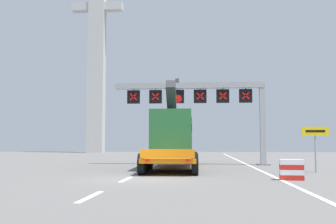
% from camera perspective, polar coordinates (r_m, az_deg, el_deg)
% --- Properties ---
extents(ground, '(112.00, 112.00, 0.00)m').
position_cam_1_polar(ground, '(17.93, -4.02, -9.70)').
color(ground, slate).
extents(lane_markings, '(0.20, 70.16, 0.01)m').
position_cam_1_polar(lane_markings, '(45.58, 0.61, -6.59)').
color(lane_markings, silver).
rests_on(lane_markings, ground).
extents(edge_line_right, '(0.20, 63.00, 0.01)m').
position_cam_1_polar(edge_line_right, '(29.89, 11.56, -7.56)').
color(edge_line_right, silver).
rests_on(edge_line_right, ground).
extents(overhead_lane_gantry, '(11.63, 0.90, 6.54)m').
position_cam_1_polar(overhead_lane_gantry, '(29.85, 5.42, 2.09)').
color(overhead_lane_gantry, '#9EA0A5').
rests_on(overhead_lane_gantry, ground).
extents(heavy_haul_truck_orange, '(3.40, 14.13, 5.30)m').
position_cam_1_polar(heavy_haul_truck_orange, '(27.21, 0.82, -3.77)').
color(heavy_haul_truck_orange, orange).
rests_on(heavy_haul_truck_orange, ground).
extents(exit_sign_yellow, '(1.46, 0.15, 2.52)m').
position_cam_1_polar(exit_sign_yellow, '(23.17, 20.65, -3.54)').
color(exit_sign_yellow, '#9EA0A5').
rests_on(exit_sign_yellow, ground).
extents(crash_barrier_striped, '(1.05, 0.60, 0.90)m').
position_cam_1_polar(crash_barrier_striped, '(18.16, 17.53, -8.01)').
color(crash_barrier_striped, red).
rests_on(crash_barrier_striped, ground).
extents(bridge_pylon_distant, '(9.00, 2.00, 41.43)m').
position_cam_1_polar(bridge_pylon_distant, '(71.54, -10.28, 11.32)').
color(bridge_pylon_distant, '#B7B7B2').
rests_on(bridge_pylon_distant, ground).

